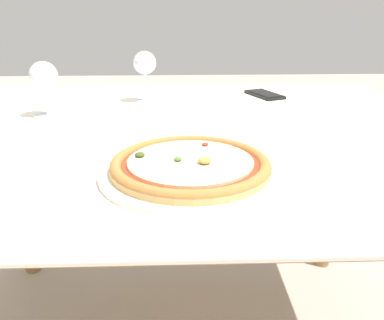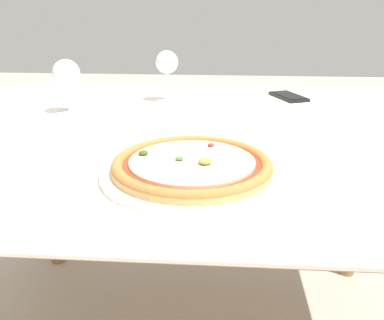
% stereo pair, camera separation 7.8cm
% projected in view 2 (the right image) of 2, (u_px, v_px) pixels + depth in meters
% --- Properties ---
extents(dining_table, '(1.39, 1.13, 0.72)m').
position_uv_depth(dining_table, '(191.00, 157.00, 1.09)').
color(dining_table, '#997047').
rests_on(dining_table, ground_plane).
extents(pizza_plate, '(0.34, 0.34, 0.04)m').
position_uv_depth(pizza_plate, '(192.00, 167.00, 0.79)').
color(pizza_plate, white).
rests_on(pizza_plate, dining_table).
extents(fork, '(0.03, 0.17, 0.00)m').
position_uv_depth(fork, '(5.00, 119.00, 1.15)').
color(fork, silver).
rests_on(fork, dining_table).
extents(wine_glass_far_left, '(0.08, 0.08, 0.15)m').
position_uv_depth(wine_glass_far_left, '(66.00, 75.00, 1.18)').
color(wine_glass_far_left, silver).
rests_on(wine_glass_far_left, dining_table).
extents(wine_glass_far_right, '(0.07, 0.07, 0.16)m').
position_uv_depth(wine_glass_far_right, '(167.00, 64.00, 1.32)').
color(wine_glass_far_right, silver).
rests_on(wine_glass_far_right, dining_table).
extents(cell_phone, '(0.12, 0.16, 0.01)m').
position_uv_depth(cell_phone, '(289.00, 96.00, 1.39)').
color(cell_phone, black).
rests_on(cell_phone, dining_table).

